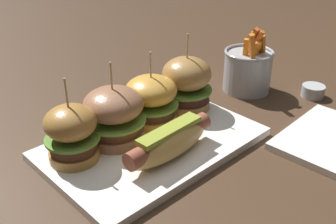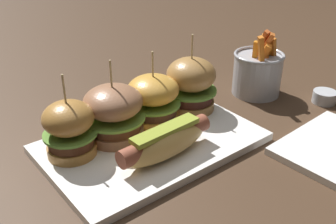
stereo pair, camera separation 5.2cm
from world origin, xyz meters
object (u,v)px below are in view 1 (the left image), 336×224
(slider_center_right, at_px, (151,99))
(fries_bucket, at_px, (248,69))
(hot_dog, at_px, (170,141))
(slider_far_left, at_px, (72,133))
(sauce_ramekin, at_px, (313,91))
(platter_main, at_px, (153,144))
(slider_center_left, at_px, (114,114))
(slider_far_right, at_px, (186,83))

(slider_center_right, height_order, fries_bucket, slider_center_right)
(hot_dog, relative_size, slider_far_left, 1.25)
(sauce_ramekin, bearing_deg, platter_main, 166.89)
(sauce_ramekin, bearing_deg, slider_center_left, 162.41)
(platter_main, relative_size, slider_center_right, 2.66)
(slider_far_left, bearing_deg, slider_far_right, -0.03)
(slider_center_right, relative_size, sauce_ramekin, 2.80)
(fries_bucket, bearing_deg, slider_far_left, 178.14)
(platter_main, xyz_separation_m, slider_far_right, (0.12, 0.04, 0.06))
(slider_far_right, bearing_deg, sauce_ramekin, -27.71)
(platter_main, xyz_separation_m, fries_bucket, (0.30, 0.03, 0.04))
(slider_far_left, height_order, slider_center_right, slider_far_left)
(slider_center_left, height_order, slider_center_right, slider_center_left)
(slider_center_left, distance_m, sauce_ramekin, 0.44)
(slider_center_right, bearing_deg, slider_center_left, -178.03)
(slider_center_right, bearing_deg, sauce_ramekin, -22.01)
(slider_center_right, bearing_deg, slider_far_left, -178.64)
(slider_center_right, height_order, slider_far_right, slider_far_right)
(hot_dog, xyz_separation_m, slider_center_right, (0.05, 0.10, 0.02))
(slider_center_right, bearing_deg, platter_main, -129.99)
(platter_main, height_order, hot_dog, hot_dog)
(slider_center_left, distance_m, fries_bucket, 0.34)
(slider_far_left, relative_size, sauce_ramekin, 2.85)
(slider_far_right, bearing_deg, platter_main, -160.62)
(fries_bucket, distance_m, sauce_ramekin, 0.14)
(hot_dog, relative_size, slider_far_right, 1.16)
(slider_center_right, relative_size, fries_bucket, 0.94)
(slider_far_right, xyz_separation_m, sauce_ramekin, (0.25, -0.13, -0.05))
(hot_dog, distance_m, slider_far_left, 0.15)
(fries_bucket, bearing_deg, sauce_ramekin, -57.76)
(platter_main, bearing_deg, fries_bucket, 5.75)
(slider_center_left, bearing_deg, platter_main, -46.48)
(hot_dog, height_order, sauce_ramekin, hot_dog)
(slider_far_left, bearing_deg, sauce_ramekin, -14.80)
(hot_dog, height_order, slider_far_left, slider_far_left)
(platter_main, distance_m, slider_far_left, 0.14)
(slider_far_left, xyz_separation_m, slider_center_left, (0.08, 0.00, 0.00))
(slider_far_left, height_order, fries_bucket, slider_far_left)
(slider_far_left, bearing_deg, platter_main, -19.79)
(platter_main, xyz_separation_m, hot_dog, (-0.01, -0.05, 0.03))
(slider_far_left, height_order, slider_center_left, slider_center_left)
(hot_dog, height_order, fries_bucket, fries_bucket)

